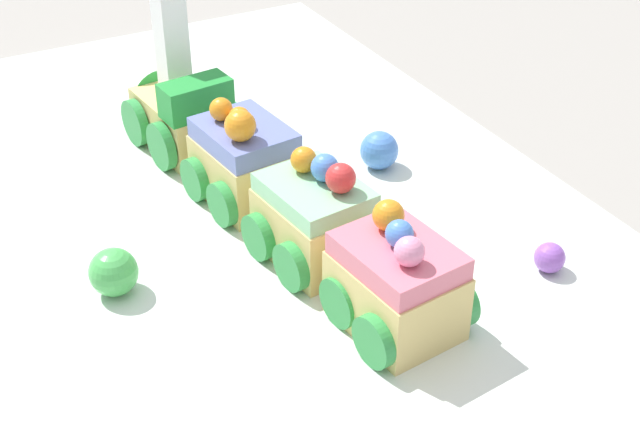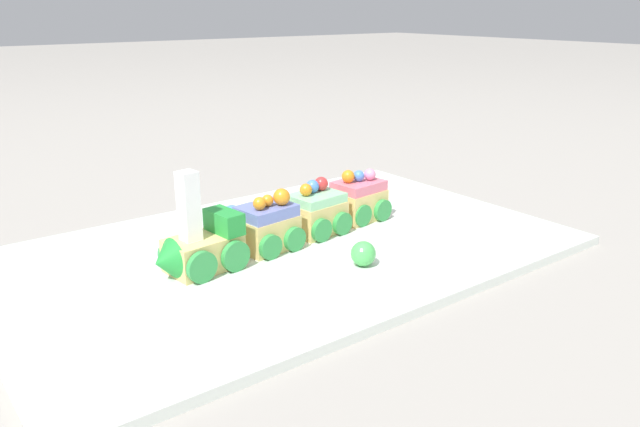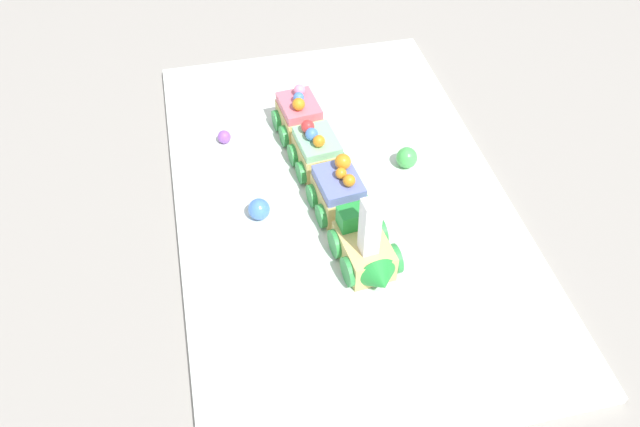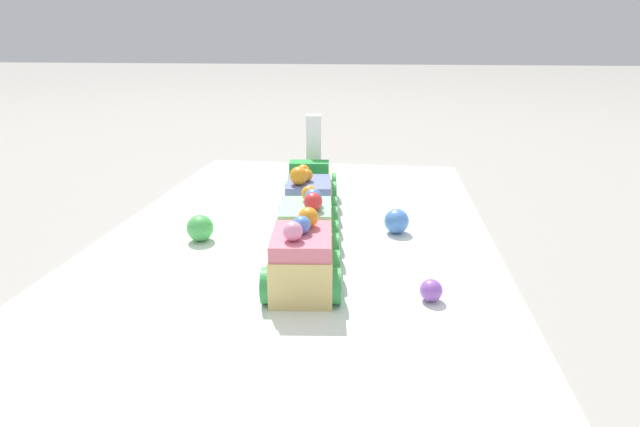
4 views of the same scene
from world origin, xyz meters
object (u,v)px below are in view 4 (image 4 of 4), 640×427
at_px(cake_car_blueberry, 309,204).
at_px(gumball_purple, 431,290).
at_px(gumball_blue, 397,221).
at_px(cake_car_strawberry, 302,263).
at_px(gumball_green, 200,228).
at_px(cake_train_locomotive, 312,181).
at_px(cake_car_mint, 306,230).

bearing_deg(cake_car_blueberry, gumball_purple, -148.18).
bearing_deg(gumball_blue, cake_car_strawberry, 151.44).
relative_size(cake_car_strawberry, gumball_purple, 3.90).
height_order(cake_car_blueberry, gumball_green, cake_car_blueberry).
relative_size(gumball_blue, gumball_purple, 1.47).
bearing_deg(cake_train_locomotive, cake_car_strawberry, -180.00).
xyz_separation_m(cake_train_locomotive, cake_car_blueberry, (-0.10, -0.01, -0.00)).
bearing_deg(cake_train_locomotive, gumball_green, 140.82).
xyz_separation_m(cake_car_blueberry, gumball_purple, (-0.17, -0.14, -0.02)).
bearing_deg(gumball_green, cake_train_locomotive, -32.84).
height_order(cake_train_locomotive, cake_car_blueberry, cake_train_locomotive).
relative_size(cake_train_locomotive, gumball_green, 3.98).
relative_size(cake_car_mint, gumball_blue, 2.66).
height_order(cake_train_locomotive, cake_car_strawberry, cake_train_locomotive).
distance_m(cake_car_blueberry, cake_car_strawberry, 0.17).
height_order(cake_car_blueberry, cake_car_strawberry, cake_car_blueberry).
xyz_separation_m(cake_train_locomotive, gumball_purple, (-0.28, -0.15, -0.02)).
bearing_deg(cake_car_blueberry, gumball_green, 111.46).
bearing_deg(cake_car_strawberry, cake_car_mint, -0.30).
xyz_separation_m(cake_car_blueberry, gumball_green, (-0.06, 0.12, -0.01)).
bearing_deg(cake_car_blueberry, cake_car_mint, -179.43).
bearing_deg(cake_car_mint, cake_car_blueberry, 0.57).
bearing_deg(gumball_purple, cake_train_locomotive, 28.01).
xyz_separation_m(cake_car_blueberry, cake_car_strawberry, (-0.17, -0.02, -0.00)).
xyz_separation_m(cake_car_mint, cake_car_strawberry, (-0.08, -0.01, 0.00)).
height_order(cake_car_blueberry, gumball_purple, cake_car_blueberry).
bearing_deg(gumball_green, cake_car_blueberry, -62.20).
relative_size(cake_car_strawberry, gumball_blue, 2.66).
height_order(cake_train_locomotive, gumball_green, cake_train_locomotive).
bearing_deg(cake_car_mint, gumball_blue, -57.29).
distance_m(cake_car_mint, cake_car_strawberry, 0.08).
bearing_deg(cake_train_locomotive, cake_car_mint, -179.86).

